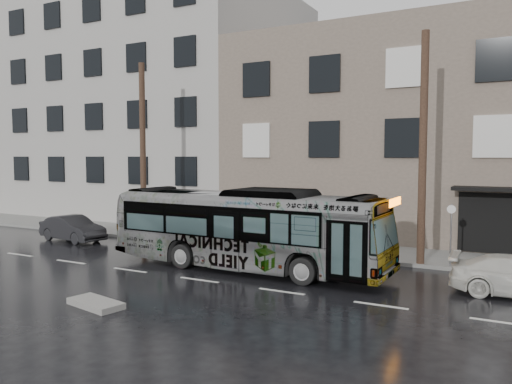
# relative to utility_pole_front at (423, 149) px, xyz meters

# --- Properties ---
(ground) EXTENTS (120.00, 120.00, 0.00)m
(ground) POSITION_rel_utility_pole_front_xyz_m (-6.50, -3.30, -4.65)
(ground) COLOR black
(ground) RESTS_ON ground
(sidewalk) EXTENTS (90.00, 3.60, 0.15)m
(sidewalk) POSITION_rel_utility_pole_front_xyz_m (-6.50, 1.60, -4.58)
(sidewalk) COLOR gray
(sidewalk) RESTS_ON ground
(building_taupe) EXTENTS (20.00, 12.00, 11.00)m
(building_taupe) POSITION_rel_utility_pole_front_xyz_m (-1.50, 9.40, 0.85)
(building_taupe) COLOR gray
(building_taupe) RESTS_ON ground
(building_grey) EXTENTS (26.00, 15.00, 16.00)m
(building_grey) POSITION_rel_utility_pole_front_xyz_m (-24.50, 10.90, 3.35)
(building_grey) COLOR #A9A59F
(building_grey) RESTS_ON ground
(utility_pole_front) EXTENTS (0.30, 0.30, 9.00)m
(utility_pole_front) POSITION_rel_utility_pole_front_xyz_m (0.00, 0.00, 0.00)
(utility_pole_front) COLOR #503728
(utility_pole_front) RESTS_ON sidewalk
(utility_pole_rear) EXTENTS (0.30, 0.30, 9.00)m
(utility_pole_rear) POSITION_rel_utility_pole_front_xyz_m (-14.00, 0.00, 0.00)
(utility_pole_rear) COLOR #503728
(utility_pole_rear) RESTS_ON sidewalk
(sign_post) EXTENTS (0.06, 0.06, 2.40)m
(sign_post) POSITION_rel_utility_pole_front_xyz_m (1.10, 0.00, -3.30)
(sign_post) COLOR slate
(sign_post) RESTS_ON sidewalk
(bus) EXTENTS (11.30, 2.97, 3.13)m
(bus) POSITION_rel_utility_pole_front_xyz_m (-5.93, -3.49, -3.09)
(bus) COLOR #B2B2B2
(bus) RESTS_ON ground
(dark_sedan) EXTENTS (4.11, 1.88, 1.31)m
(dark_sedan) POSITION_rel_utility_pole_front_xyz_m (-16.91, -2.13, -4.00)
(dark_sedan) COLOR black
(dark_sedan) RESTS_ON ground
(slush_pile) EXTENTS (1.92, 1.13, 0.18)m
(slush_pile) POSITION_rel_utility_pole_front_xyz_m (-7.37, -9.80, -4.56)
(slush_pile) COLOR #A8A6A0
(slush_pile) RESTS_ON ground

